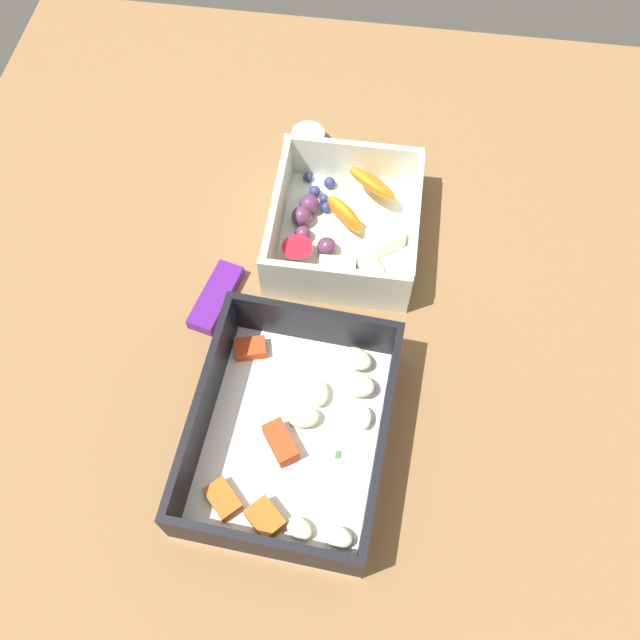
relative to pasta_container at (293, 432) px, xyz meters
The scene contains 5 objects.
table_surface 11.66cm from the pasta_container, ahead, with size 80.00×80.00×2.00cm, color brown.
pasta_container is the anchor object (origin of this frame).
fruit_bowl 20.49cm from the pasta_container, ahead, with size 14.87×13.19×5.60cm.
candy_bar 14.95cm from the pasta_container, 36.54° to the left, with size 7.00×2.40×1.20cm, color #51197A.
paper_cup_liner 31.84cm from the pasta_container, ahead, with size 3.36×3.36×1.63cm, color white.
Camera 1 is at (-29.11, -3.02, 55.77)cm, focal length 38.73 mm.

